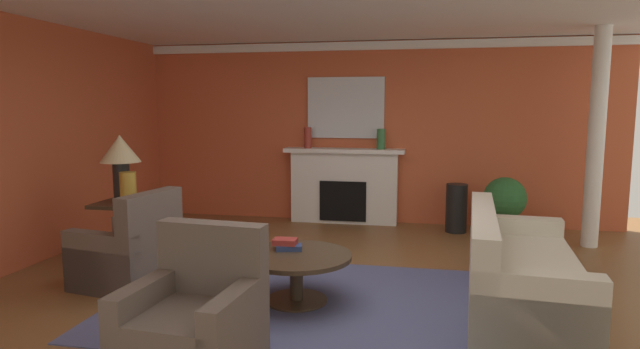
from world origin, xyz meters
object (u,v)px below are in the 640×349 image
coffee_table (296,266)px  vase_on_side_table (128,188)px  fireplace (344,188)px  mantel_mirror (346,108)px  sofa (517,274)px  potted_plant (505,203)px  vase_mantel_left (308,138)px  vase_mantel_right (381,139)px  armchair_facing_fireplace (195,324)px  armchair_near_window (129,255)px  table_lamp (120,155)px  vase_tall_corner (456,208)px  side_table (124,228)px

coffee_table → vase_on_side_table: vase_on_side_table is taller
fireplace → mantel_mirror: bearing=90.0°
sofa → potted_plant: size_ratio=2.61×
vase_mantel_left → vase_mantel_right: vase_mantel_left is taller
armchair_facing_fireplace → sofa: bearing=33.9°
fireplace → armchair_near_window: bearing=-117.6°
table_lamp → potted_plant: size_ratio=0.90×
potted_plant → sofa: bearing=-95.5°
vase_mantel_left → vase_tall_corner: (2.19, -0.25, -0.95)m
mantel_mirror → vase_on_side_table: (-1.97, -2.78, -0.86)m
side_table → vase_mantel_left: 3.08m
fireplace → vase_on_side_table: (-1.97, -2.66, 0.34)m
vase_on_side_table → vase_mantel_left: vase_mantel_left is taller
coffee_table → vase_mantel_right: vase_mantel_right is taller
vase_on_side_table → vase_tall_corner: bearing=33.1°
mantel_mirror → sofa: size_ratio=0.54×
mantel_mirror → side_table: 3.66m
mantel_mirror → side_table: mantel_mirror is taller
armchair_facing_fireplace → potted_plant: size_ratio=1.14×
mantel_mirror → sofa: mantel_mirror is taller
mantel_mirror → table_lamp: mantel_mirror is taller
vase_tall_corner → potted_plant: size_ratio=0.82×
table_lamp → vase_mantel_right: bearing=42.9°
mantel_mirror → side_table: bearing=-128.6°
armchair_near_window → potted_plant: armchair_near_window is taller
armchair_facing_fireplace → side_table: size_ratio=1.36×
vase_on_side_table → vase_mantel_right: bearing=45.9°
vase_mantel_left → potted_plant: size_ratio=0.38×
table_lamp → vase_mantel_left: bearing=57.7°
fireplace → potted_plant: 2.32m
side_table → vase_mantel_left: vase_mantel_left is taller
armchair_facing_fireplace → vase_on_side_table: (-1.65, 1.97, 0.57)m
vase_on_side_table → potted_plant: size_ratio=0.43×
table_lamp → vase_mantel_right: (2.67, 2.49, 0.06)m
side_table → potted_plant: 4.79m
mantel_mirror → side_table: size_ratio=1.66×
table_lamp → vase_tall_corner: size_ratio=1.10×
side_table → vase_mantel_right: 3.76m
armchair_near_window → potted_plant: 4.71m
vase_mantel_right → side_table: bearing=-137.1°
vase_tall_corner → vase_mantel_left: bearing=173.5°
fireplace → vase_mantel_right: bearing=-5.1°
side_table → vase_tall_corner: size_ratio=1.03×
fireplace → vase_mantel_left: bearing=-174.9°
armchair_near_window → vase_mantel_right: bearing=54.8°
vase_on_side_table → vase_tall_corner: size_ratio=0.52×
armchair_near_window → vase_tall_corner: bearing=41.2°
vase_mantel_right → table_lamp: bearing=-137.1°
side_table → armchair_facing_fireplace: bearing=-49.3°
sofa → vase_tall_corner: (-0.36, 2.77, 0.04)m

